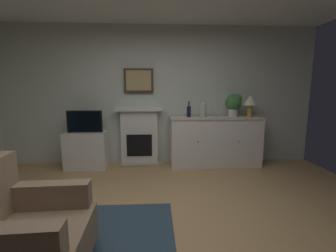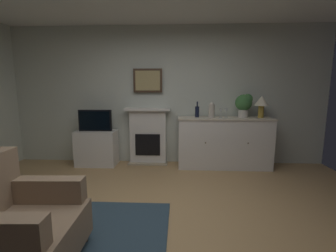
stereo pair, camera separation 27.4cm
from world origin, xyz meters
name	(u,v)px [view 1 (the left image)]	position (x,y,z in m)	size (l,w,h in m)	color
ground_plane	(160,236)	(0.00, 0.00, -0.05)	(6.14, 4.73, 0.10)	tan
wall_rear	(158,96)	(0.00, 2.33, 1.32)	(6.14, 0.06, 2.65)	silver
fireplace_unit	(140,136)	(-0.36, 2.21, 0.55)	(0.87, 0.30, 1.10)	white
framed_picture	(139,81)	(-0.36, 2.25, 1.62)	(0.55, 0.04, 0.45)	#473323
sideboard_cabinet	(215,141)	(1.09, 2.03, 0.47)	(1.72, 0.49, 0.94)	white
table_lamp	(250,102)	(1.73, 2.03, 1.22)	(0.26, 0.26, 0.40)	#B79338
wine_bottle	(189,111)	(0.58, 2.07, 1.05)	(0.08, 0.08, 0.29)	black
wine_glass_left	(212,111)	(1.00, 1.99, 1.06)	(0.07, 0.07, 0.16)	silver
wine_glass_center	(217,110)	(1.11, 2.06, 1.06)	(0.07, 0.07, 0.16)	silver
vase_decorative	(203,110)	(0.83, 1.98, 1.08)	(0.11, 0.11, 0.28)	beige
tv_cabinet	(87,150)	(-1.33, 2.04, 0.34)	(0.75, 0.42, 0.67)	white
tv_set	(85,122)	(-1.33, 2.02, 0.87)	(0.62, 0.07, 0.40)	black
potted_plant_small	(234,103)	(1.44, 2.07, 1.20)	(0.30, 0.30, 0.43)	beige
armchair	(21,235)	(-1.03, -0.55, 0.38)	(0.84, 0.81, 0.92)	#8C7259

